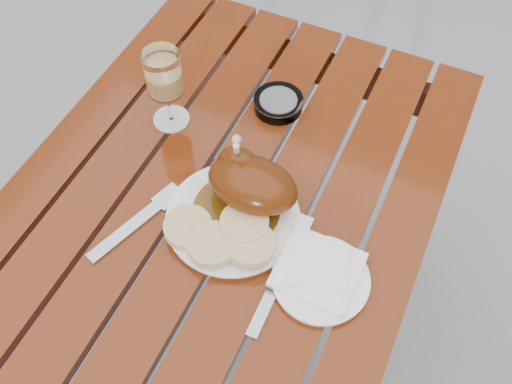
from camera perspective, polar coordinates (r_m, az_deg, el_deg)
ground at (r=1.78m, az=-3.03°, el=-15.25°), size 60.00×60.00×0.00m
table at (r=1.43m, az=-3.69°, el=-10.26°), size 0.80×1.20×0.75m
dinner_plate at (r=1.08m, az=-2.31°, el=-2.66°), size 0.29×0.29×0.02m
roast_duck at (r=1.06m, az=-0.65°, el=0.95°), size 0.19×0.18×0.13m
bread_dumplings at (r=1.04m, az=-3.26°, el=-4.30°), size 0.21×0.15×0.03m
wine_glass at (r=1.19m, az=-8.98°, el=10.12°), size 0.10×0.10×0.18m
side_plate at (r=1.03m, az=6.48°, el=-8.71°), size 0.19×0.19×0.01m
napkin at (r=1.02m, az=6.23°, el=-7.72°), size 0.14×0.13×0.01m
ashtray at (r=1.26m, az=2.25°, el=8.88°), size 0.14×0.14×0.03m
fork at (r=1.10m, az=-12.25°, el=-3.31°), size 0.09×0.20×0.01m
knife at (r=1.02m, az=2.07°, el=-8.97°), size 0.03×0.22×0.01m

